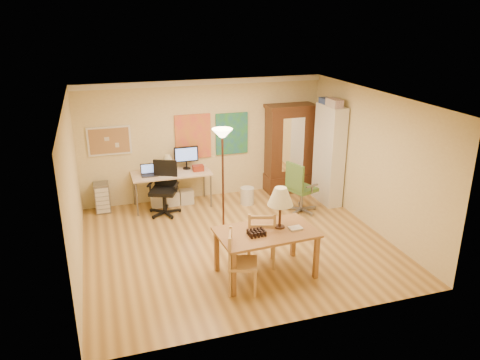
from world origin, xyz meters
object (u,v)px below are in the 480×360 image
object	(u,v)px
office_chair_black	(165,200)
bookshelf	(329,155)
computer_desk	(173,185)
dining_table	(271,221)
office_chair_green	(300,199)
armoire	(289,154)

from	to	relation	value
office_chair_black	bookshelf	bearing A→B (deg)	-6.38
computer_desk	dining_table	bearing A→B (deg)	-72.95
office_chair_green	armoire	world-z (taller)	armoire
computer_desk	armoire	distance (m)	2.81
dining_table	armoire	xyz separation A→B (m)	(1.76, 3.41, -0.02)
computer_desk	bookshelf	distance (m)	3.50
office_chair_green	armoire	size ratio (longest dim) A/B	0.54
computer_desk	office_chair_black	world-z (taller)	computer_desk
computer_desk	office_chair_black	size ratio (longest dim) A/B	1.50
office_chair_black	computer_desk	bearing A→B (deg)	57.19
office_chair_green	armoire	bearing A→B (deg)	78.76
computer_desk	armoire	bearing A→B (deg)	1.65
computer_desk	armoire	world-z (taller)	armoire
dining_table	bookshelf	world-z (taller)	bookshelf
office_chair_green	office_chair_black	bearing A→B (deg)	164.15
dining_table	office_chair_black	distance (m)	3.25
office_chair_green	bookshelf	distance (m)	1.21
dining_table	computer_desk	bearing A→B (deg)	107.05
dining_table	armoire	size ratio (longest dim) A/B	0.78
armoire	bookshelf	world-z (taller)	bookshelf
dining_table	bookshelf	distance (m)	3.43
dining_table	office_chair_green	xyz separation A→B (m)	(1.50, 2.13, -0.63)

